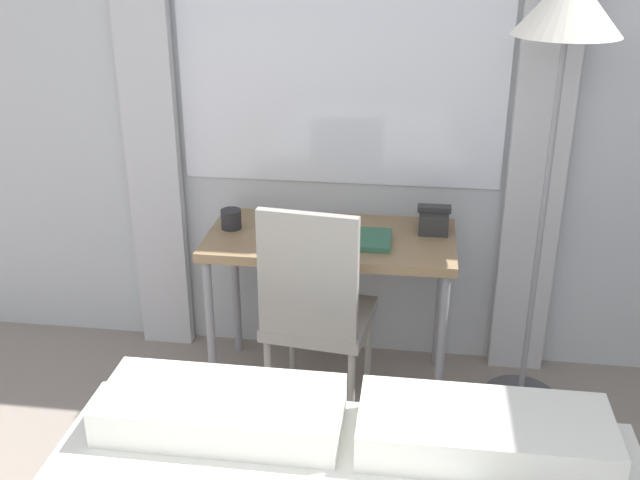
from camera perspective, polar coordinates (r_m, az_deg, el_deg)
The scene contains 7 objects.
wall_back_with_window at distance 3.24m, azimuth 1.30°, elevation 13.02°, with size 5.14×0.13×2.70m.
desk at distance 3.13m, azimuth 0.82°, elevation -0.85°, with size 1.03×0.52×0.72m.
desk_chair at distance 2.93m, azimuth -0.37°, elevation -5.11°, with size 0.44×0.44×0.97m.
standing_lamp at distance 2.88m, azimuth 18.12°, elevation 13.97°, with size 0.39×0.39×1.78m.
telephone at distance 3.17m, azimuth 8.65°, elevation 1.54°, with size 0.14×0.15×0.11m.
book at distance 3.04m, azimuth 2.60°, elevation 0.11°, with size 0.30×0.22×0.02m.
mug at distance 3.18m, azimuth -6.79°, elevation 1.60°, with size 0.09×0.09×0.08m.
Camera 1 is at (0.36, -0.03, 1.93)m, focal length 42.00 mm.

